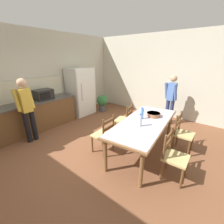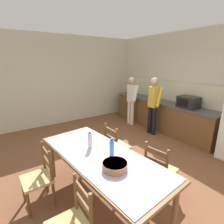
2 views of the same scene
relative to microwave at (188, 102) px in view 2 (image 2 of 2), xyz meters
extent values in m
plane|color=brown|center=(0.03, -2.21, -1.04)|extent=(8.32, 8.32, 0.00)
cube|color=beige|center=(0.03, 0.45, 0.41)|extent=(6.52, 0.12, 2.90)
cube|color=beige|center=(-3.23, -2.21, 0.41)|extent=(0.12, 5.20, 2.90)
cube|color=brown|center=(-0.92, 0.02, -0.61)|extent=(3.59, 0.62, 0.85)
cube|color=#4C4742|center=(-0.92, 0.02, -0.17)|extent=(3.63, 0.66, 0.04)
cube|color=#B7BCC1|center=(-1.73, 0.02, -0.17)|extent=(0.52, 0.38, 0.02)
cube|color=beige|center=(-0.92, 0.33, 0.15)|extent=(3.59, 0.03, 0.60)
cube|color=black|center=(0.00, 0.00, 0.00)|extent=(0.50, 0.38, 0.30)
cube|color=black|center=(-0.05, -0.19, 0.00)|extent=(0.30, 0.01, 0.19)
cylinder|color=brown|center=(-0.35, -3.51, -0.68)|extent=(0.07, 0.07, 0.71)
cylinder|color=brown|center=(-0.43, -2.80, -0.68)|extent=(0.07, 0.07, 0.71)
cylinder|color=brown|center=(1.61, -2.59, -0.68)|extent=(0.07, 0.07, 0.71)
cube|color=brown|center=(0.63, -3.05, -0.30)|extent=(2.33, 1.14, 0.04)
cube|color=#B7B2CC|center=(0.63, -3.05, -0.28)|extent=(2.24, 1.10, 0.01)
cylinder|color=silver|center=(0.35, -3.08, -0.16)|extent=(0.07, 0.07, 0.24)
cylinder|color=#2D51B2|center=(0.35, -3.08, -0.02)|extent=(0.04, 0.04, 0.03)
cylinder|color=#4C8ED6|center=(0.73, -2.93, -0.16)|extent=(0.07, 0.07, 0.24)
cylinder|color=#2D51B2|center=(0.73, -2.93, -0.02)|extent=(0.04, 0.04, 0.03)
cylinder|color=#9E6642|center=(1.03, -3.08, -0.23)|extent=(0.32, 0.32, 0.09)
cylinder|color=#9E6642|center=(1.03, -3.08, -0.20)|extent=(0.31, 0.31, 0.02)
cylinder|color=brown|center=(0.03, -4.06, -0.83)|extent=(0.04, 0.04, 0.41)
cylinder|color=brown|center=(0.39, -4.05, -0.83)|extent=(0.04, 0.04, 0.41)
cylinder|color=brown|center=(0.02, -3.72, -0.83)|extent=(0.04, 0.04, 0.41)
cylinder|color=brown|center=(0.38, -3.71, -0.83)|extent=(0.04, 0.04, 0.41)
cube|color=tan|center=(0.21, -3.89, -0.61)|extent=(0.43, 0.41, 0.04)
cylinder|color=brown|center=(0.02, -3.72, -0.36)|extent=(0.04, 0.04, 0.46)
cylinder|color=brown|center=(0.38, -3.71, -0.36)|extent=(0.04, 0.04, 0.46)
cube|color=brown|center=(0.20, -3.72, -0.23)|extent=(0.36, 0.04, 0.07)
cube|color=brown|center=(0.20, -3.72, -0.38)|extent=(0.36, 0.04, 0.07)
cylinder|color=brown|center=(0.22, -2.14, -0.83)|extent=(0.04, 0.04, 0.41)
cylinder|color=brown|center=(-0.14, -2.16, -0.83)|extent=(0.04, 0.04, 0.41)
cylinder|color=brown|center=(0.23, -2.48, -0.83)|extent=(0.04, 0.04, 0.41)
cylinder|color=brown|center=(-0.13, -2.50, -0.83)|extent=(0.04, 0.04, 0.41)
cube|color=tan|center=(0.04, -2.32, -0.61)|extent=(0.43, 0.41, 0.04)
cylinder|color=brown|center=(0.23, -2.48, -0.36)|extent=(0.04, 0.04, 0.46)
cylinder|color=brown|center=(-0.13, -2.50, -0.36)|extent=(0.04, 0.04, 0.46)
cube|color=brown|center=(0.05, -2.49, -0.23)|extent=(0.36, 0.03, 0.07)
cube|color=brown|center=(0.05, -2.49, -0.38)|extent=(0.36, 0.03, 0.07)
cylinder|color=brown|center=(1.03, -3.62, -0.83)|extent=(0.04, 0.04, 0.41)
cylinder|color=brown|center=(1.03, -3.62, -0.36)|extent=(0.04, 0.04, 0.46)
cylinder|color=brown|center=(1.39, -3.61, -0.36)|extent=(0.04, 0.04, 0.46)
cube|color=brown|center=(1.21, -3.61, -0.23)|extent=(0.36, 0.03, 0.07)
cube|color=brown|center=(1.21, -3.61, -0.38)|extent=(0.36, 0.03, 0.07)
cylinder|color=brown|center=(1.20, -2.02, -0.83)|extent=(0.04, 0.04, 0.41)
cylinder|color=brown|center=(0.84, -2.08, -0.83)|extent=(0.04, 0.04, 0.41)
cylinder|color=brown|center=(1.26, -2.35, -0.83)|extent=(0.04, 0.04, 0.41)
cylinder|color=brown|center=(0.90, -2.42, -0.83)|extent=(0.04, 0.04, 0.41)
cube|color=tan|center=(1.05, -2.22, -0.61)|extent=(0.49, 0.47, 0.04)
cylinder|color=brown|center=(1.26, -2.35, -0.36)|extent=(0.04, 0.04, 0.46)
cylinder|color=brown|center=(0.90, -2.42, -0.36)|extent=(0.04, 0.04, 0.46)
cube|color=brown|center=(1.08, -2.38, -0.23)|extent=(0.36, 0.09, 0.07)
cube|color=brown|center=(1.08, -2.38, -0.38)|extent=(0.36, 0.09, 0.07)
cylinder|color=silver|center=(-1.81, -0.51, -0.65)|extent=(0.12, 0.12, 0.78)
cylinder|color=silver|center=(-1.65, -0.51, -0.65)|extent=(0.12, 0.12, 0.78)
cube|color=white|center=(-1.73, -0.51, 0.02)|extent=(0.22, 0.18, 0.55)
sphere|color=tan|center=(-1.73, -0.51, 0.43)|extent=(0.21, 0.21, 0.21)
cylinder|color=white|center=(-1.88, -0.44, 0.04)|extent=(0.09, 0.21, 0.52)
cylinder|color=white|center=(-1.58, -0.44, 0.04)|extent=(0.09, 0.21, 0.52)
cylinder|color=black|center=(-0.82, -0.53, -0.63)|extent=(0.12, 0.12, 0.81)
cylinder|color=black|center=(-0.66, -0.53, -0.63)|extent=(0.12, 0.12, 0.81)
cube|color=gold|center=(-0.74, -0.53, 0.07)|extent=(0.23, 0.19, 0.58)
sphere|color=tan|center=(-0.74, -0.53, 0.50)|extent=(0.22, 0.22, 0.22)
cylinder|color=gold|center=(-0.90, -0.46, 0.09)|extent=(0.09, 0.22, 0.55)
cylinder|color=gold|center=(-0.58, -0.46, 0.09)|extent=(0.09, 0.22, 0.55)
camera|label=1|loc=(-2.21, -4.35, 1.06)|focal=24.00mm
camera|label=2|loc=(2.60, -4.18, 1.04)|focal=28.00mm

